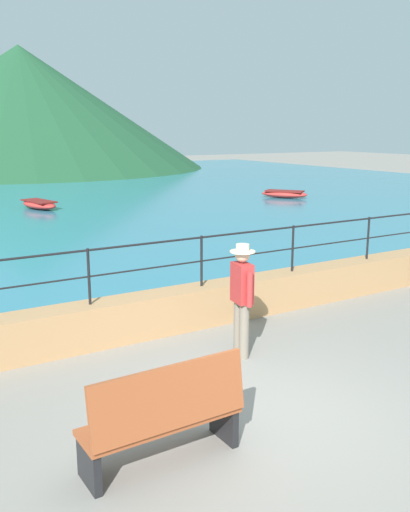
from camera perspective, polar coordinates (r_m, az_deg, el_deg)
ground_plane at (r=7.14m, az=5.94°, el=-15.72°), size 120.00×120.00×0.00m
promenade_wall at (r=9.53m, az=-5.67°, el=-5.93°), size 20.00×0.56×0.70m
railing at (r=9.26m, az=-5.81°, el=-0.18°), size 18.44×0.04×0.90m
hill_main at (r=51.88m, az=-18.10°, el=14.10°), size 30.89×30.89×10.27m
bench_main at (r=5.93m, az=-4.10°, el=-15.86°), size 1.71×0.59×1.13m
person_walking at (r=8.43m, az=3.77°, el=-3.94°), size 0.38×0.57×1.75m
boat_1 at (r=25.11m, az=-16.50°, el=5.07°), size 1.41×2.45×0.36m
boat_3 at (r=28.26m, az=8.07°, el=6.28°), size 2.08×2.39×0.36m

